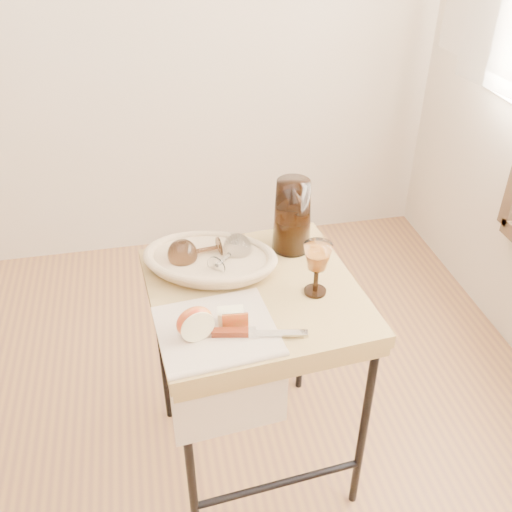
{
  "coord_description": "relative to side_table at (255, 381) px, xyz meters",
  "views": [
    {
      "loc": [
        0.42,
        -0.77,
        1.65
      ],
      "look_at": [
        0.66,
        0.41,
        0.82
      ],
      "focal_mm": 40.53,
      "sensor_mm": 36.0,
      "label": 1
    }
  ],
  "objects": [
    {
      "name": "side_table",
      "position": [
        0.0,
        0.0,
        0.0
      ],
      "size": [
        0.6,
        0.6,
        0.7
      ],
      "primitive_type": null,
      "rotation": [
        0.0,
        0.0,
        0.09
      ],
      "color": "brown",
      "rests_on": "floor"
    },
    {
      "name": "tea_towel",
      "position": [
        -0.12,
        -0.14,
        0.35
      ],
      "size": [
        0.31,
        0.28,
        0.01
      ],
      "primitive_type": "cube",
      "rotation": [
        0.0,
        0.0,
        0.09
      ],
      "color": "beige",
      "rests_on": "side_table"
    },
    {
      "name": "bread_basket",
      "position": [
        -0.1,
        0.12,
        0.37
      ],
      "size": [
        0.39,
        0.33,
        0.05
      ],
      "primitive_type": null,
      "rotation": [
        0.0,
        0.0,
        -0.35
      ],
      "color": "tan",
      "rests_on": "side_table"
    },
    {
      "name": "goblet_lying_a",
      "position": [
        -0.13,
        0.13,
        0.41
      ],
      "size": [
        0.15,
        0.1,
        0.08
      ],
      "primitive_type": null,
      "rotation": [
        0.0,
        0.0,
        3.29
      ],
      "color": "brown",
      "rests_on": "bread_basket"
    },
    {
      "name": "goblet_lying_b",
      "position": [
        -0.05,
        0.1,
        0.4
      ],
      "size": [
        0.15,
        0.15,
        0.08
      ],
      "primitive_type": null,
      "rotation": [
        0.0,
        0.0,
        0.83
      ],
      "color": "white",
      "rests_on": "bread_basket"
    },
    {
      "name": "pitcher",
      "position": [
        0.15,
        0.18,
        0.46
      ],
      "size": [
        0.2,
        0.26,
        0.26
      ],
      "primitive_type": null,
      "rotation": [
        0.0,
        0.0,
        0.23
      ],
      "color": "black",
      "rests_on": "side_table"
    },
    {
      "name": "wine_goblet",
      "position": [
        0.15,
        -0.05,
        0.43
      ],
      "size": [
        0.1,
        0.1,
        0.15
      ],
      "primitive_type": null,
      "rotation": [
        0.0,
        0.0,
        -0.43
      ],
      "color": "white",
      "rests_on": "side_table"
    },
    {
      "name": "apple_half",
      "position": [
        -0.18,
        -0.16,
        0.4
      ],
      "size": [
        0.1,
        0.07,
        0.08
      ],
      "primitive_type": "ellipsoid",
      "rotation": [
        0.0,
        0.0,
        0.27
      ],
      "color": "red",
      "rests_on": "tea_towel"
    },
    {
      "name": "apple_wedge",
      "position": [
        -0.09,
        -0.13,
        0.38
      ],
      "size": [
        0.07,
        0.04,
        0.04
      ],
      "primitive_type": "cube",
      "rotation": [
        0.0,
        0.0,
        -0.09
      ],
      "color": "#F8EAB1",
      "rests_on": "tea_towel"
    },
    {
      "name": "table_knife",
      "position": [
        -0.03,
        -0.19,
        0.37
      ],
      "size": [
        0.23,
        0.07,
        0.02
      ],
      "primitive_type": null,
      "rotation": [
        0.0,
        0.0,
        -0.19
      ],
      "color": "silver",
      "rests_on": "tea_towel"
    }
  ]
}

